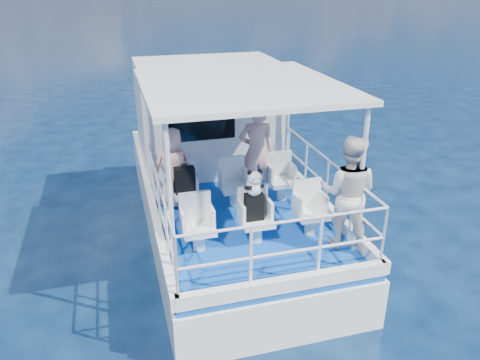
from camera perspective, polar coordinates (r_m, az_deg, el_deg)
name	(u,v)px	position (r m, az deg, el deg)	size (l,w,h in m)	color
ground	(238,253)	(8.70, -0.30, -8.89)	(2000.00, 2000.00, 0.00)	#061632
hull	(225,227)	(9.53, -1.90, -5.77)	(3.00, 7.00, 1.60)	white
deck	(224,189)	(9.15, -1.97, -1.13)	(2.90, 6.90, 0.10)	#0B3E9D
cabin	(208,115)	(9.94, -3.86, 7.95)	(2.85, 2.00, 2.20)	white
canopy	(241,85)	(7.31, 0.07, 11.48)	(3.00, 3.20, 0.08)	white
canopy_posts	(241,156)	(7.58, 0.16, 2.95)	(2.77, 2.97, 2.20)	white
railings	(247,198)	(7.53, 0.83, -2.16)	(2.84, 3.59, 1.00)	white
seat_port_fwd	(184,201)	(8.18, -6.79, -2.56)	(0.48, 0.46, 0.38)	white
seat_center_fwd	(234,195)	(8.34, -0.68, -1.85)	(0.48, 0.46, 0.38)	white
seat_stbd_fwd	(282,189)	(8.59, 5.13, -1.15)	(0.48, 0.46, 0.38)	white
seat_port_aft	(199,238)	(7.05, -5.06, -7.07)	(0.48, 0.46, 0.38)	white
seat_center_aft	(256,230)	(7.23, 1.99, -6.12)	(0.48, 0.46, 0.38)	white
seat_stbd_aft	(310,222)	(7.52, 8.57, -5.14)	(0.48, 0.46, 0.38)	white
passenger_port_fwd	(174,169)	(8.18, -8.10, 1.39)	(0.53, 0.38, 1.43)	#F0A99B
passenger_stbd_fwd	(256,151)	(8.42, 2.02, 3.51)	(0.64, 0.42, 1.77)	#ECA498
passenger_stbd_aft	(348,193)	(7.00, 13.03, -1.54)	(0.85, 0.66, 1.75)	silver
backpack_port	(185,180)	(7.97, -6.76, -0.01)	(0.34, 0.19, 0.45)	black
backpack_center	(254,207)	(7.04, 1.72, -3.27)	(0.28, 0.16, 0.43)	black
compact_camera	(184,166)	(7.89, -6.87, 1.74)	(0.10, 0.06, 0.06)	black
panda	(255,182)	(6.84, 1.78, -0.31)	(0.26, 0.21, 0.40)	silver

